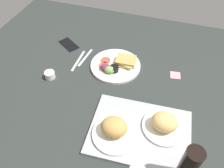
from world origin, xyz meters
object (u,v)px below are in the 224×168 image
object	(u,v)px
bread_plate_far	(115,130)
sticky_note	(175,75)
cell_phone	(69,44)
knife	(78,61)
fork	(85,57)
bread_plate_near	(165,124)
plate_with_salad	(116,65)
soda_bottle	(188,167)
serving_tray	(140,132)
espresso_cup	(50,75)

from	to	relation	value
bread_plate_far	sticky_note	bearing A→B (deg)	-114.57
bread_plate_far	cell_phone	size ratio (longest dim) A/B	1.45
knife	fork	bearing A→B (deg)	143.06
bread_plate_near	plate_with_salad	bearing A→B (deg)	-46.02
bread_plate_far	knife	size ratio (longest dim) A/B	1.10
soda_bottle	knife	world-z (taller)	soda_bottle
serving_tray	fork	size ratio (longest dim) A/B	2.65
plate_with_salad	espresso_cup	distance (cm)	38.12
serving_tray	espresso_cup	world-z (taller)	espresso_cup
soda_bottle	espresso_cup	size ratio (longest dim) A/B	4.07
fork	cell_phone	size ratio (longest dim) A/B	1.18
bread_plate_near	cell_phone	xyz separation A→B (cm)	(68.50, -44.92, -4.86)
serving_tray	plate_with_salad	bearing A→B (deg)	-59.23
bread_plate_far	bread_plate_near	bearing A→B (deg)	-154.93
bread_plate_far	soda_bottle	world-z (taller)	soda_bottle
fork	knife	bearing A→B (deg)	-30.53
soda_bottle	sticky_note	size ratio (longest dim) A/B	4.07
fork	espresso_cup	bearing A→B (deg)	-23.21
soda_bottle	cell_phone	bearing A→B (deg)	-39.44
serving_tray	cell_phone	size ratio (longest dim) A/B	3.13
soda_bottle	knife	bearing A→B (deg)	-38.05
fork	sticky_note	size ratio (longest dim) A/B	3.04
plate_with_salad	knife	bearing A→B (deg)	3.84
serving_tray	bread_plate_near	distance (cm)	11.66
bread_plate_near	bread_plate_far	size ratio (longest dim) A/B	0.96
bread_plate_far	knife	world-z (taller)	bread_plate_far
soda_bottle	sticky_note	bearing A→B (deg)	-81.36
serving_tray	sticky_note	xyz separation A→B (cm)	(-11.09, -42.37, -0.74)
knife	cell_phone	xyz separation A→B (cm)	(12.24, -12.71, 0.15)
cell_phone	espresso_cup	bearing A→B (deg)	128.56
soda_bottle	espresso_cup	bearing A→B (deg)	-24.41
plate_with_salad	fork	xyz separation A→B (cm)	(20.66, -2.41, -1.43)
bread_plate_near	fork	world-z (taller)	bread_plate_near
plate_with_salad	cell_phone	xyz separation A→B (cm)	(35.89, -11.12, -1.28)
espresso_cup	plate_with_salad	bearing A→B (deg)	-149.73
serving_tray	soda_bottle	world-z (taller)	soda_bottle
plate_with_salad	sticky_note	distance (cm)	34.24
bread_plate_near	sticky_note	world-z (taller)	bread_plate_near
soda_bottle	fork	size ratio (longest dim) A/B	1.34
cell_phone	sticky_note	bearing A→B (deg)	-152.92
espresso_cup	knife	size ratio (longest dim) A/B	0.29
serving_tray	plate_with_salad	world-z (taller)	plate_with_salad
bread_plate_near	espresso_cup	distance (cm)	67.21
serving_tray	soda_bottle	xyz separation A→B (cm)	(-19.82, 15.10, 10.60)
serving_tray	knife	size ratio (longest dim) A/B	2.37
plate_with_salad	sticky_note	size ratio (longest dim) A/B	5.21
serving_tray	cell_phone	bearing A→B (deg)	-40.14
soda_bottle	fork	bearing A→B (deg)	-41.44
espresso_cup	cell_phone	bearing A→B (deg)	-84.40
bread_plate_near	knife	distance (cm)	65.03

